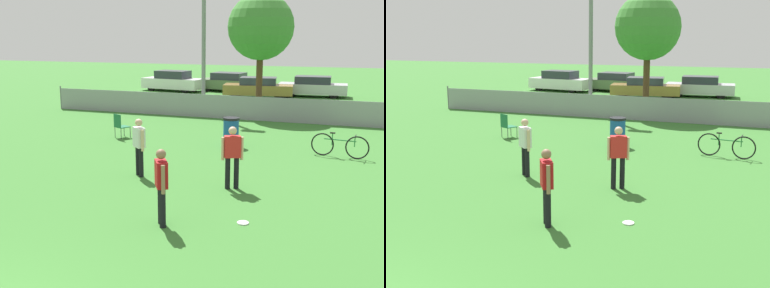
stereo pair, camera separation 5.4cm
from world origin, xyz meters
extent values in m
cube|color=gray|center=(0.00, 18.00, 0.55)|extent=(20.86, 0.03, 1.10)
cylinder|color=slate|center=(-10.43, 18.00, 0.61)|extent=(0.07, 0.07, 1.21)
cylinder|color=gray|center=(-2.76, 19.18, 3.57)|extent=(0.20, 0.20, 7.15)
cylinder|color=#4C331E|center=(-0.13, 20.05, 1.52)|extent=(0.32, 0.32, 3.04)
sphere|color=#3D7F33|center=(-0.13, 20.05, 4.25)|extent=(3.22, 3.22, 3.22)
cylinder|color=black|center=(1.28, 5.02, 0.41)|extent=(0.13, 0.13, 0.82)
cylinder|color=black|center=(1.39, 4.84, 0.41)|extent=(0.13, 0.13, 0.82)
cube|color=#B21419|center=(1.33, 4.93, 1.10)|extent=(0.40, 0.46, 0.55)
sphere|color=#8C664C|center=(1.33, 4.93, 1.50)|extent=(0.21, 0.21, 0.21)
cylinder|color=#8C664C|center=(1.20, 5.13, 1.05)|extent=(0.08, 0.08, 0.58)
cylinder|color=#8C664C|center=(1.47, 4.73, 1.05)|extent=(0.08, 0.08, 0.58)
cylinder|color=black|center=(1.90, 7.74, 0.41)|extent=(0.13, 0.13, 0.82)
cylinder|color=black|center=(2.10, 7.83, 0.41)|extent=(0.13, 0.13, 0.82)
cube|color=red|center=(2.00, 7.78, 1.10)|extent=(0.46, 0.36, 0.55)
sphere|color=#D8AD8C|center=(2.00, 7.78, 1.50)|extent=(0.21, 0.21, 0.21)
cylinder|color=#D8AD8C|center=(1.78, 7.69, 1.05)|extent=(0.08, 0.08, 0.58)
cylinder|color=#D8AD8C|center=(2.22, 7.88, 1.05)|extent=(0.08, 0.08, 0.58)
cylinder|color=black|center=(-0.80, 8.07, 0.41)|extent=(0.13, 0.13, 0.82)
cylinder|color=black|center=(-0.63, 7.93, 0.41)|extent=(0.13, 0.13, 0.82)
cube|color=silver|center=(-0.71, 8.00, 1.10)|extent=(0.45, 0.43, 0.55)
sphere|color=#D8AD8C|center=(-0.71, 8.00, 1.50)|extent=(0.21, 0.21, 0.21)
cylinder|color=#D8AD8C|center=(-0.89, 8.16, 1.05)|extent=(0.08, 0.08, 0.58)
cylinder|color=#D8AD8C|center=(-0.53, 7.84, 1.05)|extent=(0.08, 0.08, 0.58)
cylinder|color=white|center=(2.87, 5.61, 0.01)|extent=(0.24, 0.24, 0.03)
torus|color=white|center=(2.87, 5.61, 0.01)|extent=(0.25, 0.25, 0.03)
cylinder|color=#333338|center=(-3.39, 12.52, 0.20)|extent=(0.02, 0.02, 0.40)
cylinder|color=#333338|center=(-3.76, 12.72, 0.20)|extent=(0.02, 0.02, 0.40)
cylinder|color=#333338|center=(-3.58, 12.16, 0.20)|extent=(0.02, 0.02, 0.40)
cylinder|color=#333338|center=(-3.95, 12.35, 0.20)|extent=(0.02, 0.02, 0.40)
cube|color=#1E663F|center=(-3.67, 12.44, 0.42)|extent=(0.63, 0.63, 0.03)
cube|color=#1E663F|center=(-3.78, 12.24, 0.68)|extent=(0.42, 0.24, 0.49)
torus|color=black|center=(3.78, 12.22, 0.37)|extent=(0.74, 0.14, 0.74)
torus|color=black|center=(4.86, 12.08, 0.37)|extent=(0.74, 0.14, 0.74)
cylinder|color=#267238|center=(4.32, 12.15, 0.56)|extent=(1.00, 0.16, 0.04)
cylinder|color=#267238|center=(4.08, 12.18, 0.56)|extent=(0.03, 0.03, 0.38)
cylinder|color=#267238|center=(4.77, 12.09, 0.56)|extent=(0.03, 0.03, 0.35)
cube|color=black|center=(4.08, 12.18, 0.77)|extent=(0.17, 0.08, 0.04)
cylinder|color=black|center=(4.77, 12.09, 0.73)|extent=(0.08, 0.44, 0.03)
cylinder|color=#194C99|center=(0.62, 12.50, 0.47)|extent=(0.54, 0.54, 0.94)
cylinder|color=black|center=(0.62, 12.50, 0.98)|extent=(0.57, 0.57, 0.08)
cylinder|color=black|center=(-6.75, 28.64, 0.31)|extent=(0.64, 0.26, 0.62)
cylinder|color=black|center=(-6.93, 27.22, 0.31)|extent=(0.64, 0.26, 0.62)
cylinder|color=black|center=(-9.42, 28.99, 0.31)|extent=(0.64, 0.26, 0.62)
cylinder|color=black|center=(-9.61, 27.57, 0.31)|extent=(0.64, 0.26, 0.62)
cube|color=white|center=(-8.18, 28.11, 0.54)|extent=(4.53, 2.21, 0.71)
cube|color=#2D333D|center=(-8.18, 28.11, 1.16)|extent=(2.43, 1.74, 0.53)
cylinder|color=black|center=(-3.00, 29.85, 0.31)|extent=(0.63, 0.25, 0.61)
cylinder|color=black|center=(-3.19, 28.28, 0.31)|extent=(0.63, 0.25, 0.61)
cylinder|color=black|center=(-5.57, 30.16, 0.31)|extent=(0.63, 0.25, 0.61)
cylinder|color=black|center=(-5.76, 28.59, 0.31)|extent=(0.63, 0.25, 0.61)
cube|color=#59724C|center=(-4.38, 29.22, 0.52)|extent=(4.36, 2.30, 0.64)
cube|color=#2D333D|center=(-4.38, 29.22, 1.08)|extent=(2.35, 1.84, 0.48)
cylinder|color=black|center=(-0.42, 27.42, 0.31)|extent=(0.65, 0.27, 0.63)
cylinder|color=black|center=(-0.20, 25.92, 0.31)|extent=(0.65, 0.27, 0.63)
cylinder|color=black|center=(-3.06, 27.03, 0.31)|extent=(0.65, 0.27, 0.63)
cylinder|color=black|center=(-2.84, 25.53, 0.31)|extent=(0.65, 0.27, 0.63)
cube|color=olive|center=(-1.63, 26.47, 0.51)|extent=(4.51, 2.36, 0.62)
cube|color=#2D333D|center=(-1.63, 26.47, 1.05)|extent=(2.44, 1.85, 0.46)
cylinder|color=black|center=(2.82, 29.02, 0.31)|extent=(0.63, 0.22, 0.62)
cylinder|color=black|center=(2.91, 27.55, 0.31)|extent=(0.63, 0.22, 0.62)
cylinder|color=black|center=(0.17, 28.86, 0.31)|extent=(0.63, 0.22, 0.62)
cylinder|color=black|center=(0.27, 27.38, 0.31)|extent=(0.63, 0.22, 0.62)
cube|color=#B7B7BC|center=(1.54, 28.20, 0.51)|extent=(4.37, 1.96, 0.63)
cube|color=#2D333D|center=(1.54, 28.20, 1.07)|extent=(2.31, 1.63, 0.48)
camera|label=1|loc=(5.18, -3.53, 3.78)|focal=45.00mm
camera|label=2|loc=(5.23, -3.51, 3.78)|focal=45.00mm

